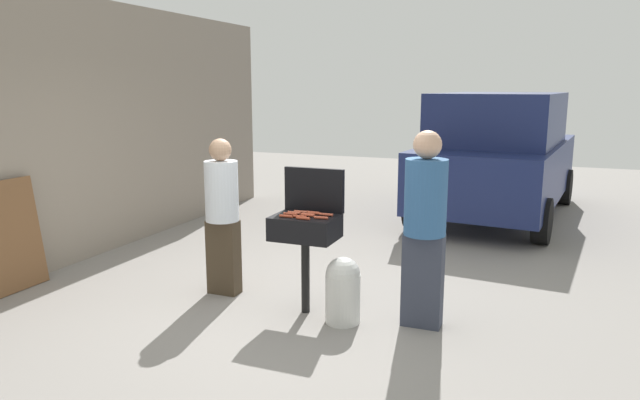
{
  "coord_description": "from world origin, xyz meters",
  "views": [
    {
      "loc": [
        2.38,
        -4.85,
        2.13
      ],
      "look_at": [
        0.24,
        0.5,
        1.0
      ],
      "focal_mm": 32.71,
      "sensor_mm": 36.0,
      "label": 1
    }
  ],
  "objects_px": {
    "hot_dog_3": "(294,213)",
    "leaning_board": "(4,238)",
    "hot_dog_2": "(307,215)",
    "hot_dog_11": "(313,213)",
    "person_left": "(222,211)",
    "parked_minivan": "(499,155)",
    "bbq_grill": "(305,231)",
    "hot_dog_5": "(303,218)",
    "hot_dog_10": "(286,216)",
    "person_right": "(425,222)",
    "hot_dog_0": "(326,215)",
    "hot_dog_9": "(321,218)",
    "propane_tank": "(343,289)",
    "hot_dog_7": "(290,214)",
    "hot_dog_6": "(314,213)",
    "hot_dog_1": "(308,215)",
    "hot_dog_4": "(300,217)",
    "hot_dog_8": "(301,212)"
  },
  "relations": [
    {
      "from": "hot_dog_2",
      "to": "hot_dog_9",
      "type": "distance_m",
      "value": 0.16
    },
    {
      "from": "hot_dog_2",
      "to": "hot_dog_8",
      "type": "relative_size",
      "value": 1.0
    },
    {
      "from": "hot_dog_3",
      "to": "propane_tank",
      "type": "bearing_deg",
      "value": -13.58
    },
    {
      "from": "bbq_grill",
      "to": "hot_dog_5",
      "type": "bearing_deg",
      "value": -73.7
    },
    {
      "from": "hot_dog_7",
      "to": "hot_dog_11",
      "type": "bearing_deg",
      "value": 39.51
    },
    {
      "from": "hot_dog_2",
      "to": "leaning_board",
      "type": "distance_m",
      "value": 3.22
    },
    {
      "from": "bbq_grill",
      "to": "hot_dog_6",
      "type": "bearing_deg",
      "value": 51.12
    },
    {
      "from": "hot_dog_3",
      "to": "hot_dog_9",
      "type": "bearing_deg",
      "value": -17.4
    },
    {
      "from": "hot_dog_3",
      "to": "hot_dog_7",
      "type": "relative_size",
      "value": 1.0
    },
    {
      "from": "hot_dog_0",
      "to": "parked_minivan",
      "type": "bearing_deg",
      "value": 77.38
    },
    {
      "from": "bbq_grill",
      "to": "propane_tank",
      "type": "relative_size",
      "value": 1.53
    },
    {
      "from": "hot_dog_11",
      "to": "person_left",
      "type": "xyz_separation_m",
      "value": [
        -1.03,
        0.07,
        -0.08
      ]
    },
    {
      "from": "hot_dog_11",
      "to": "propane_tank",
      "type": "bearing_deg",
      "value": -28.27
    },
    {
      "from": "hot_dog_10",
      "to": "parked_minivan",
      "type": "xyz_separation_m",
      "value": [
        1.43,
        5.15,
        0.07
      ]
    },
    {
      "from": "hot_dog_2",
      "to": "hot_dog_10",
      "type": "height_order",
      "value": "same"
    },
    {
      "from": "hot_dog_2",
      "to": "parked_minivan",
      "type": "bearing_deg",
      "value": 75.97
    },
    {
      "from": "person_left",
      "to": "hot_dog_11",
      "type": "bearing_deg",
      "value": 11.45
    },
    {
      "from": "hot_dog_1",
      "to": "parked_minivan",
      "type": "relative_size",
      "value": 0.03
    },
    {
      "from": "hot_dog_6",
      "to": "hot_dog_0",
      "type": "bearing_deg",
      "value": -3.47
    },
    {
      "from": "bbq_grill",
      "to": "leaning_board",
      "type": "relative_size",
      "value": 0.8
    },
    {
      "from": "hot_dog_3",
      "to": "leaning_board",
      "type": "distance_m",
      "value": 3.08
    },
    {
      "from": "hot_dog_10",
      "to": "hot_dog_3",
      "type": "bearing_deg",
      "value": 86.25
    },
    {
      "from": "bbq_grill",
      "to": "hot_dog_7",
      "type": "bearing_deg",
      "value": -166.31
    },
    {
      "from": "hot_dog_1",
      "to": "hot_dog_4",
      "type": "bearing_deg",
      "value": -108.49
    },
    {
      "from": "bbq_grill",
      "to": "hot_dog_8",
      "type": "distance_m",
      "value": 0.2
    },
    {
      "from": "hot_dog_9",
      "to": "hot_dog_10",
      "type": "height_order",
      "value": "same"
    },
    {
      "from": "hot_dog_6",
      "to": "hot_dog_9",
      "type": "xyz_separation_m",
      "value": [
        0.13,
        -0.14,
        0.0
      ]
    },
    {
      "from": "bbq_grill",
      "to": "hot_dog_3",
      "type": "height_order",
      "value": "hot_dog_3"
    },
    {
      "from": "hot_dog_5",
      "to": "parked_minivan",
      "type": "distance_m",
      "value": 5.32
    },
    {
      "from": "hot_dog_0",
      "to": "parked_minivan",
      "type": "relative_size",
      "value": 0.03
    },
    {
      "from": "hot_dog_11",
      "to": "person_right",
      "type": "relative_size",
      "value": 0.07
    },
    {
      "from": "hot_dog_2",
      "to": "hot_dog_5",
      "type": "bearing_deg",
      "value": -84.47
    },
    {
      "from": "hot_dog_10",
      "to": "hot_dog_7",
      "type": "bearing_deg",
      "value": 90.77
    },
    {
      "from": "hot_dog_9",
      "to": "person_left",
      "type": "distance_m",
      "value": 1.21
    },
    {
      "from": "person_left",
      "to": "parked_minivan",
      "type": "height_order",
      "value": "parked_minivan"
    },
    {
      "from": "hot_dog_9",
      "to": "hot_dog_10",
      "type": "xyz_separation_m",
      "value": [
        -0.32,
        -0.06,
        0.0
      ]
    },
    {
      "from": "hot_dog_6",
      "to": "hot_dog_11",
      "type": "xyz_separation_m",
      "value": [
        -0.03,
        0.03,
        0.0
      ]
    },
    {
      "from": "hot_dog_0",
      "to": "parked_minivan",
      "type": "xyz_separation_m",
      "value": [
        1.11,
        4.95,
        0.07
      ]
    },
    {
      "from": "hot_dog_2",
      "to": "propane_tank",
      "type": "relative_size",
      "value": 0.21
    },
    {
      "from": "bbq_grill",
      "to": "hot_dog_3",
      "type": "relative_size",
      "value": 7.27
    },
    {
      "from": "hot_dog_3",
      "to": "person_left",
      "type": "height_order",
      "value": "person_left"
    },
    {
      "from": "hot_dog_4",
      "to": "hot_dog_1",
      "type": "bearing_deg",
      "value": 71.51
    },
    {
      "from": "hot_dog_5",
      "to": "hot_dog_6",
      "type": "bearing_deg",
      "value": 85.9
    },
    {
      "from": "hot_dog_10",
      "to": "leaning_board",
      "type": "bearing_deg",
      "value": -169.79
    },
    {
      "from": "hot_dog_7",
      "to": "hot_dog_9",
      "type": "bearing_deg",
      "value": -6.31
    },
    {
      "from": "hot_dog_8",
      "to": "hot_dog_11",
      "type": "distance_m",
      "value": 0.12
    },
    {
      "from": "hot_dog_10",
      "to": "hot_dog_11",
      "type": "height_order",
      "value": "same"
    },
    {
      "from": "leaning_board",
      "to": "hot_dog_3",
      "type": "bearing_deg",
      "value": 13.1
    },
    {
      "from": "hot_dog_5",
      "to": "person_right",
      "type": "relative_size",
      "value": 0.07
    },
    {
      "from": "hot_dog_2",
      "to": "hot_dog_11",
      "type": "xyz_separation_m",
      "value": [
        -0.0,
        0.13,
        0.0
      ]
    }
  ]
}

